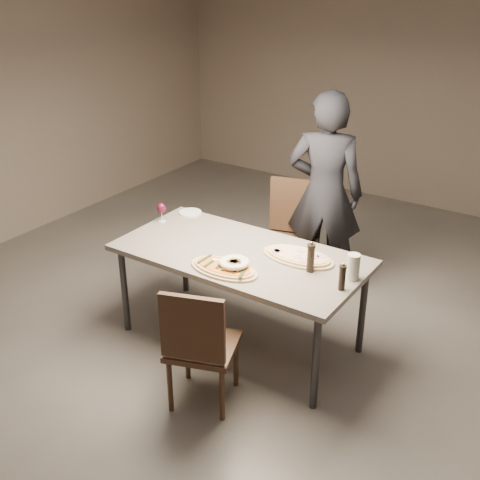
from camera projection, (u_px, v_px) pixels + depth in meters
The scene contains 14 objects.
room at pixel (240, 166), 4.03m from camera, with size 7.00×7.00×7.00m.
dining_table at pixel (240, 260), 4.33m from camera, with size 1.80×0.90×0.75m.
zucchini_pizza at pixel (224, 268), 4.07m from camera, with size 0.51×0.28×0.05m.
ham_pizza at pixel (298, 256), 4.22m from camera, with size 0.54×0.30×0.04m.
bread_basket at pixel (234, 264), 4.05m from camera, with size 0.21×0.21×0.07m.
oil_dish at pixel (230, 264), 4.14m from camera, with size 0.12×0.12×0.01m.
pepper_mill_left at pixel (342, 277), 3.80m from camera, with size 0.05×0.05×0.19m.
pepper_mill_right at pixel (311, 257), 4.01m from camera, with size 0.06×0.06×0.22m.
carafe at pixel (353, 267), 3.92m from camera, with size 0.09×0.09×0.18m.
wine_glass at pixel (161, 209), 4.77m from camera, with size 0.07×0.07×0.16m.
side_plate at pixel (190, 212), 4.97m from camera, with size 0.18×0.18×0.01m.
chair_near at pixel (199, 342), 3.74m from camera, with size 0.54×0.54×0.89m.
chair_far at pixel (291, 231), 5.15m from camera, with size 0.57×0.57×0.97m.
diner at pixel (325, 194), 5.03m from camera, with size 0.64×0.42×1.75m, color black.
Camera 1 is at (2.14, -3.21, 2.68)m, focal length 45.00 mm.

